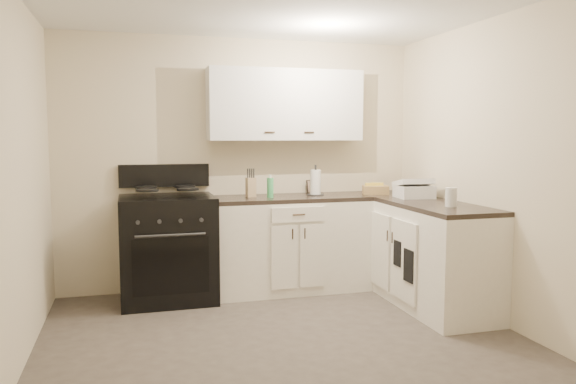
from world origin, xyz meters
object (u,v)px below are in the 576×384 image
object	(u,v)px
paper_towel	(315,183)
stove	(168,251)
knife_block	(251,187)
wicker_basket	(376,190)
countertop_grill	(414,192)

from	to	relation	value
paper_towel	stove	bearing A→B (deg)	-177.79
stove	knife_block	xyz separation A→B (m)	(0.81, 0.07, 0.57)
knife_block	wicker_basket	distance (m)	1.29
paper_towel	wicker_basket	distance (m)	0.63
countertop_grill	stove	bearing A→B (deg)	174.94
stove	countertop_grill	xyz separation A→B (m)	(2.30, -0.44, 0.54)
wicker_basket	countertop_grill	size ratio (longest dim) A/B	0.80
knife_block	paper_towel	world-z (taller)	paper_towel
stove	wicker_basket	size ratio (longest dim) A/B	4.04
knife_block	paper_towel	xyz separation A→B (m)	(0.66, -0.01, 0.03)
stove	paper_towel	world-z (taller)	paper_towel
paper_towel	wicker_basket	size ratio (longest dim) A/B	0.99
knife_block	paper_towel	bearing A→B (deg)	-10.42
stove	knife_block	distance (m)	0.99
knife_block	countertop_grill	bearing A→B (deg)	-27.90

